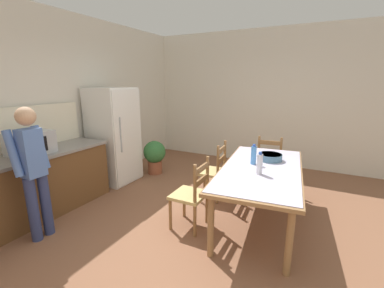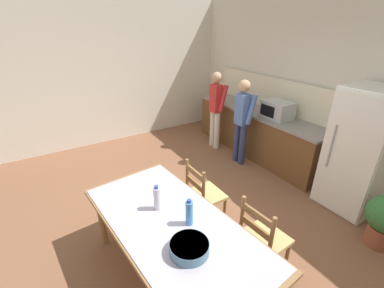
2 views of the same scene
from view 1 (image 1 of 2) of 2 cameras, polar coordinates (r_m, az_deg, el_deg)
name	(u,v)px [view 1 (image 1 of 2)]	position (r m, az deg, el deg)	size (l,w,h in m)	color
ground_plane	(203,234)	(3.34, 2.37, -19.29)	(8.32, 8.32, 0.00)	brown
wall_back	(48,106)	(4.61, -29.28, 7.46)	(6.52, 0.12, 2.90)	silver
wall_right	(266,98)	(5.93, 16.16, 9.70)	(0.12, 5.20, 2.90)	silver
refrigerator	(114,136)	(4.87, -16.95, 1.80)	(0.70, 0.73, 1.71)	white
microwave	(30,143)	(3.96, -32.28, 0.17)	(0.50, 0.39, 0.30)	#B2B7BC
dining_table	(261,173)	(3.43, 15.11, -6.17)	(2.13, 1.18, 0.75)	olive
bottle_near_centre	(260,164)	(3.12, 14.80, -4.30)	(0.07, 0.07, 0.27)	silver
bottle_off_centre	(254,155)	(3.48, 13.53, -2.37)	(0.07, 0.07, 0.27)	#4C8ED6
serving_bowl	(270,157)	(3.72, 16.97, -2.70)	(0.32, 0.32, 0.09)	slate
chair_side_far_right	(213,171)	(4.07, 4.70, -6.04)	(0.45, 0.43, 0.91)	olive
chair_head_end	(269,161)	(4.74, 16.76, -3.69)	(0.45, 0.46, 0.91)	olive
chair_side_far_left	(192,195)	(3.26, -0.06, -11.20)	(0.42, 0.40, 0.91)	olive
person_at_counter	(33,167)	(3.41, -31.85, -4.44)	(0.39, 0.27, 1.56)	navy
potted_plant	(155,155)	(5.18, -8.31, -2.40)	(0.44, 0.44, 0.67)	brown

